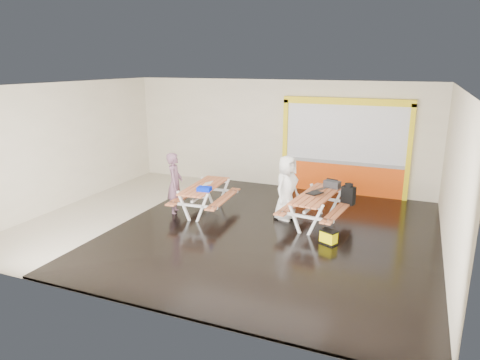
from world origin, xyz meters
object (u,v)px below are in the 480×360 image
at_px(laptop_left, 204,186).
at_px(blue_pouch, 204,189).
at_px(toolbox, 332,184).
at_px(picnic_table_left, 205,192).
at_px(person_right, 287,188).
at_px(laptop_right, 317,192).
at_px(person_left, 175,184).
at_px(backpack, 348,194).
at_px(fluke_bag, 329,237).
at_px(picnic_table_right, 316,202).
at_px(dark_case, 283,215).

bearing_deg(laptop_left, blue_pouch, -63.13).
bearing_deg(blue_pouch, toolbox, 25.80).
bearing_deg(picnic_table_left, laptop_left, -64.02).
bearing_deg(person_right, laptop_right, -78.07).
height_order(blue_pouch, toolbox, toolbox).
height_order(person_left, toolbox, person_left).
relative_size(person_right, backpack, 3.13).
distance_m(backpack, fluke_bag, 1.81).
relative_size(picnic_table_right, person_left, 1.31).
bearing_deg(backpack, picnic_table_left, -167.08).
height_order(dark_case, fluke_bag, fluke_bag).
bearing_deg(picnic_table_right, person_right, 174.07).
distance_m(blue_pouch, toolbox, 3.35).
height_order(picnic_table_left, blue_pouch, blue_pouch).
bearing_deg(dark_case, fluke_bag, -40.27).
bearing_deg(person_right, person_left, 119.18).
height_order(person_right, dark_case, person_right).
distance_m(picnic_table_left, picnic_table_right, 3.02).
bearing_deg(person_right, blue_pouch, 129.12).
xyz_separation_m(person_right, blue_pouch, (-1.97, -0.82, -0.02)).
relative_size(picnic_table_left, fluke_bag, 4.77).
bearing_deg(laptop_right, picnic_table_left, -174.54).
relative_size(blue_pouch, fluke_bag, 0.79).
height_order(picnic_table_left, laptop_right, laptop_right).
bearing_deg(person_left, laptop_right, -102.26).
distance_m(picnic_table_left, fluke_bag, 3.70).
height_order(laptop_left, blue_pouch, laptop_left).
relative_size(picnic_table_right, toolbox, 4.89).
distance_m(picnic_table_left, laptop_left, 0.35).
height_order(blue_pouch, backpack, backpack).
height_order(laptop_left, fluke_bag, laptop_left).
bearing_deg(fluke_bag, dark_case, 139.73).
relative_size(picnic_table_left, toolbox, 4.57).
distance_m(laptop_right, backpack, 0.91).
bearing_deg(person_right, picnic_table_left, 115.67).
relative_size(laptop_left, laptop_right, 0.76).
bearing_deg(person_right, picnic_table_right, -79.35).
bearing_deg(laptop_right, picnic_table_right, -69.85).
distance_m(laptop_left, dark_case, 2.23).
bearing_deg(person_right, backpack, -55.09).
height_order(person_left, dark_case, person_left).
bearing_deg(laptop_right, backpack, 38.74).
xyz_separation_m(picnic_table_left, toolbox, (3.25, 0.99, 0.31)).
height_order(person_left, laptop_left, person_left).
relative_size(person_left, fluke_bag, 3.90).
xyz_separation_m(laptop_right, fluke_bag, (0.57, -1.16, -0.69)).
distance_m(picnic_table_right, blue_pouch, 2.88).
relative_size(toolbox, dark_case, 1.11).
height_order(laptop_right, toolbox, toolbox).
distance_m(picnic_table_left, person_left, 0.83).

